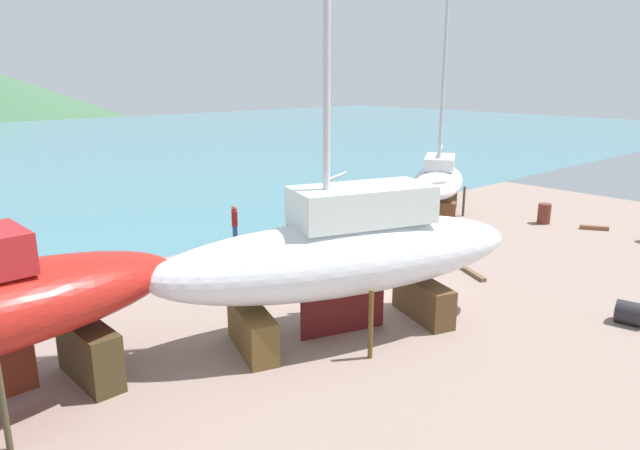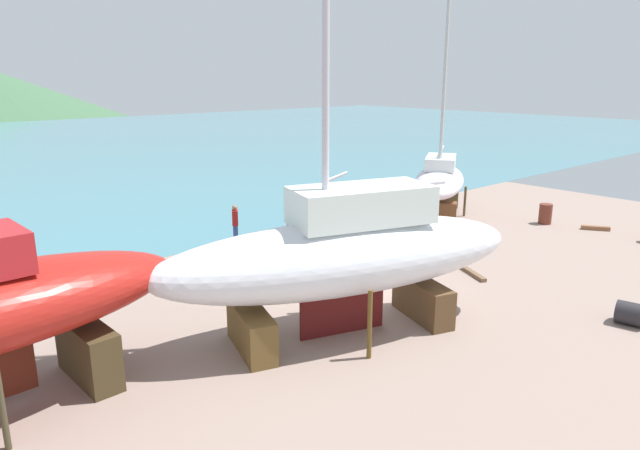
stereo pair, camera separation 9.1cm
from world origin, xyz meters
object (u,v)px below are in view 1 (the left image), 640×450
Objects in this scene: sailboat_far_slipway at (345,253)px; worker at (235,224)px; barrel_tar_black at (631,313)px; sailboat_small_center at (438,181)px; barrel_rust_far at (544,214)px; sailboat_mid_port at (329,215)px.

sailboat_far_slipway is 10.80× the size of worker.
barrel_tar_black is at bearing 138.24° from worker.
sailboat_small_center is 13.52m from barrel_tar_black.
barrel_rust_far is (15.33, 2.27, -1.80)m from sailboat_far_slipway.
barrel_tar_black is at bearing 75.51° from sailboat_mid_port.
sailboat_far_slipway is 23.56× the size of barrel_tar_black.
sailboat_mid_port is 13.43× the size of barrel_tar_black.
sailboat_mid_port is 6.16× the size of worker.
worker is at bearing 151.77° from barrel_rust_far.
barrel_tar_black is (6.43, -4.95, -1.95)m from sailboat_far_slipway.
barrel_rust_far is at bearing -175.58° from worker.
barrel_rust_far is at bearing -153.56° from sailboat_far_slipway.
barrel_tar_black is (-8.90, -7.22, -0.15)m from barrel_rust_far.
barrel_rust_far is 1.26× the size of barrel_tar_black.
sailboat_small_center reaches higher than worker.
sailboat_small_center is 14.69m from sailboat_far_slipway.
barrel_tar_black is (1.86, -10.62, -1.20)m from sailboat_mid_port.
sailboat_far_slipway is 9.60m from worker.
barrel_rust_far is 11.46m from barrel_tar_black.
worker is (2.50, 9.16, -1.43)m from sailboat_far_slipway.
worker is 2.18× the size of barrel_tar_black.
barrel_rust_far is (10.76, -3.40, -1.05)m from sailboat_mid_port.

